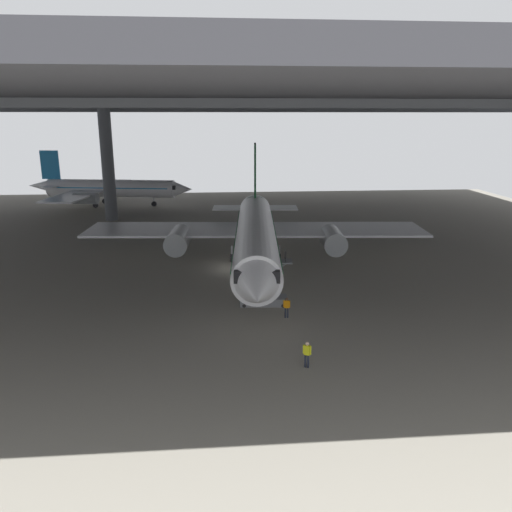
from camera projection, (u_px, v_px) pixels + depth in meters
The scene contains 7 objects.
ground_plane at pixel (238, 268), 52.82m from camera, with size 110.00×110.00×0.00m, color gray.
hangar_structure at pixel (231, 100), 61.44m from camera, with size 121.00×99.00×17.88m.
airplane_main at pixel (256, 235), 52.06m from camera, with size 37.60×38.87×12.06m.
boarding_stairs at pixel (264, 296), 42.47m from camera, with size 4.42×1.80×4.78m.
crew_worker_near_nose at pixel (307, 353), 31.70m from camera, with size 0.50×0.36×1.75m.
crew_worker_by_stairs at pixel (287, 306), 39.58m from camera, with size 0.54×0.30×1.68m.
airplane_distant at pixel (108, 188), 88.88m from camera, with size 29.57×28.87×9.58m.
Camera 1 is at (-2.38, -50.53, 15.33)m, focal length 35.48 mm.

